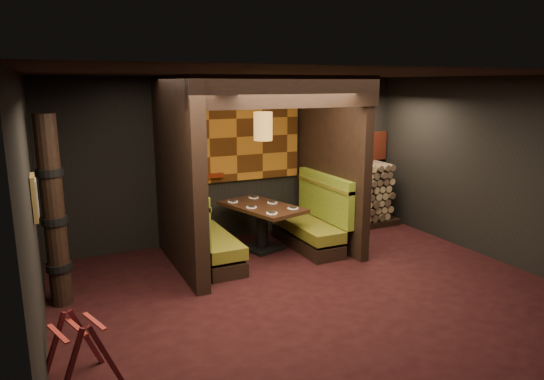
{
  "coord_description": "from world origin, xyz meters",
  "views": [
    {
      "loc": [
        -3.09,
        -5.2,
        2.75
      ],
      "look_at": [
        0.0,
        1.3,
        1.15
      ],
      "focal_mm": 32.0,
      "sensor_mm": 36.0,
      "label": 1
    }
  ],
  "objects_px": {
    "dining_table": "(262,219)",
    "firewood_stack": "(355,196)",
    "pendant_lamp": "(263,126)",
    "totem_column": "(54,214)",
    "booth_bench_left": "(206,239)",
    "booth_bench_right": "(313,224)",
    "luggage_rack": "(79,350)"
  },
  "relations": [
    {
      "from": "pendant_lamp",
      "to": "totem_column",
      "type": "bearing_deg",
      "value": -166.94
    },
    {
      "from": "booth_bench_left",
      "to": "luggage_rack",
      "type": "distance_m",
      "value": 3.17
    },
    {
      "from": "booth_bench_right",
      "to": "pendant_lamp",
      "type": "relative_size",
      "value": 1.6
    },
    {
      "from": "luggage_rack",
      "to": "firewood_stack",
      "type": "relative_size",
      "value": 0.44
    },
    {
      "from": "totem_column",
      "to": "booth_bench_right",
      "type": "bearing_deg",
      "value": 7.86
    },
    {
      "from": "booth_bench_right",
      "to": "luggage_rack",
      "type": "distance_m",
      "value": 4.61
    },
    {
      "from": "totem_column",
      "to": "firewood_stack",
      "type": "xyz_separation_m",
      "value": [
        5.33,
        1.25,
        -0.57
      ]
    },
    {
      "from": "booth_bench_right",
      "to": "totem_column",
      "type": "distance_m",
      "value": 4.1
    },
    {
      "from": "dining_table",
      "to": "firewood_stack",
      "type": "distance_m",
      "value": 2.24
    },
    {
      "from": "pendant_lamp",
      "to": "luggage_rack",
      "type": "height_order",
      "value": "pendant_lamp"
    },
    {
      "from": "dining_table",
      "to": "firewood_stack",
      "type": "xyz_separation_m",
      "value": [
        2.19,
        0.47,
        0.08
      ]
    },
    {
      "from": "booth_bench_right",
      "to": "totem_column",
      "type": "relative_size",
      "value": 0.67
    },
    {
      "from": "dining_table",
      "to": "luggage_rack",
      "type": "distance_m",
      "value": 4.08
    },
    {
      "from": "booth_bench_left",
      "to": "dining_table",
      "type": "xyz_separation_m",
      "value": [
        1.06,
        0.23,
        0.13
      ]
    },
    {
      "from": "booth_bench_left",
      "to": "totem_column",
      "type": "distance_m",
      "value": 2.3
    },
    {
      "from": "totem_column",
      "to": "firewood_stack",
      "type": "height_order",
      "value": "totem_column"
    },
    {
      "from": "luggage_rack",
      "to": "pendant_lamp",
      "type": "bearing_deg",
      "value": 40.69
    },
    {
      "from": "totem_column",
      "to": "firewood_stack",
      "type": "distance_m",
      "value": 5.51
    },
    {
      "from": "booth_bench_right",
      "to": "luggage_rack",
      "type": "xyz_separation_m",
      "value": [
        -3.9,
        -2.45,
        -0.05
      ]
    },
    {
      "from": "booth_bench_left",
      "to": "booth_bench_right",
      "type": "height_order",
      "value": "same"
    },
    {
      "from": "luggage_rack",
      "to": "dining_table",
      "type": "bearing_deg",
      "value": 41.22
    },
    {
      "from": "booth_bench_right",
      "to": "totem_column",
      "type": "height_order",
      "value": "totem_column"
    },
    {
      "from": "booth_bench_left",
      "to": "firewood_stack",
      "type": "xyz_separation_m",
      "value": [
        3.25,
        0.7,
        0.21
      ]
    },
    {
      "from": "dining_table",
      "to": "pendant_lamp",
      "type": "bearing_deg",
      "value": -90.0
    },
    {
      "from": "pendant_lamp",
      "to": "luggage_rack",
      "type": "xyz_separation_m",
      "value": [
        -3.06,
        -2.63,
        -1.72
      ]
    },
    {
      "from": "pendant_lamp",
      "to": "firewood_stack",
      "type": "height_order",
      "value": "pendant_lamp"
    },
    {
      "from": "booth_bench_left",
      "to": "pendant_lamp",
      "type": "distance_m",
      "value": 1.99
    },
    {
      "from": "luggage_rack",
      "to": "firewood_stack",
      "type": "height_order",
      "value": "firewood_stack"
    },
    {
      "from": "booth_bench_left",
      "to": "firewood_stack",
      "type": "height_order",
      "value": "firewood_stack"
    },
    {
      "from": "booth_bench_right",
      "to": "luggage_rack",
      "type": "bearing_deg",
      "value": -147.82
    },
    {
      "from": "firewood_stack",
      "to": "booth_bench_right",
      "type": "bearing_deg",
      "value": -152.65
    },
    {
      "from": "firewood_stack",
      "to": "dining_table",
      "type": "bearing_deg",
      "value": -167.87
    }
  ]
}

